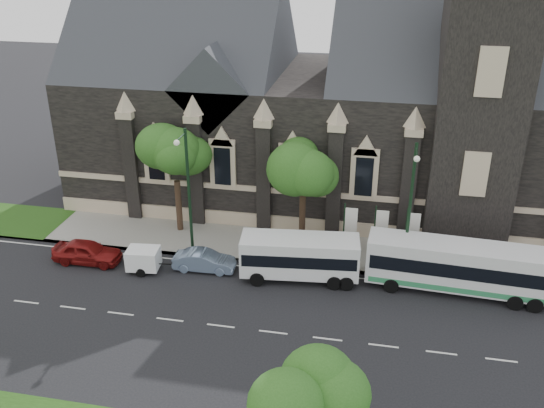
% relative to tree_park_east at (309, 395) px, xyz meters
% --- Properties ---
extents(ground, '(160.00, 160.00, 0.00)m').
position_rel_tree_park_east_xyz_m(ground, '(-6.18, 9.32, -4.62)').
color(ground, black).
rests_on(ground, ground).
extents(sidewalk, '(80.00, 5.00, 0.15)m').
position_rel_tree_park_east_xyz_m(sidewalk, '(-6.18, 18.82, -4.54)').
color(sidewalk, gray).
rests_on(sidewalk, ground).
extents(museum, '(40.00, 17.70, 29.90)m').
position_rel_tree_park_east_xyz_m(museum, '(-1.06, 28.10, 3.55)').
color(museum, black).
rests_on(museum, ground).
extents(tree_park_east, '(3.40, 3.40, 6.28)m').
position_rel_tree_park_east_xyz_m(tree_park_east, '(0.00, 0.00, 0.00)').
color(tree_park_east, black).
rests_on(tree_park_east, ground).
extents(tree_walk_right, '(4.08, 4.08, 7.80)m').
position_rel_tree_park_east_xyz_m(tree_walk_right, '(-2.96, 20.04, 1.20)').
color(tree_walk_right, black).
rests_on(tree_walk_right, ground).
extents(tree_walk_left, '(3.91, 3.91, 7.64)m').
position_rel_tree_park_east_xyz_m(tree_walk_left, '(-11.97, 20.03, 1.12)').
color(tree_walk_left, black).
rests_on(tree_walk_left, ground).
extents(street_lamp_near, '(0.36, 1.88, 9.00)m').
position_rel_tree_park_east_xyz_m(street_lamp_near, '(3.82, 16.42, 0.49)').
color(street_lamp_near, black).
rests_on(street_lamp_near, ground).
extents(street_lamp_mid, '(0.36, 1.88, 9.00)m').
position_rel_tree_park_east_xyz_m(street_lamp_mid, '(-10.18, 16.42, 0.49)').
color(street_lamp_mid, black).
rests_on(street_lamp_mid, ground).
extents(banner_flag_left, '(0.90, 0.10, 4.00)m').
position_rel_tree_park_east_xyz_m(banner_flag_left, '(0.11, 18.32, -2.24)').
color(banner_flag_left, black).
rests_on(banner_flag_left, ground).
extents(banner_flag_center, '(0.90, 0.10, 4.00)m').
position_rel_tree_park_east_xyz_m(banner_flag_center, '(2.11, 18.32, -2.24)').
color(banner_flag_center, black).
rests_on(banner_flag_center, ground).
extents(banner_flag_right, '(0.90, 0.10, 4.00)m').
position_rel_tree_park_east_xyz_m(banner_flag_right, '(4.11, 18.32, -2.24)').
color(banner_flag_right, black).
rests_on(banner_flag_right, ground).
extents(tour_coach, '(11.06, 3.10, 3.19)m').
position_rel_tree_park_east_xyz_m(tour_coach, '(7.02, 15.52, -2.87)').
color(tour_coach, silver).
rests_on(tour_coach, ground).
extents(shuttle_bus, '(7.55, 3.26, 2.83)m').
position_rel_tree_park_east_xyz_m(shuttle_bus, '(-2.61, 15.16, -2.98)').
color(shuttle_bus, white).
rests_on(shuttle_bus, ground).
extents(box_trailer, '(2.99, 1.76, 1.56)m').
position_rel_tree_park_east_xyz_m(box_trailer, '(-12.64, 14.08, -3.73)').
color(box_trailer, white).
rests_on(box_trailer, ground).
extents(sedan, '(4.08, 1.55, 1.33)m').
position_rel_tree_park_east_xyz_m(sedan, '(-8.82, 14.94, -3.96)').
color(sedan, '#7B92B2').
rests_on(sedan, ground).
extents(car_far_red, '(4.57, 1.91, 1.54)m').
position_rel_tree_park_east_xyz_m(car_far_red, '(-16.72, 14.37, -3.85)').
color(car_far_red, maroon).
rests_on(car_far_red, ground).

